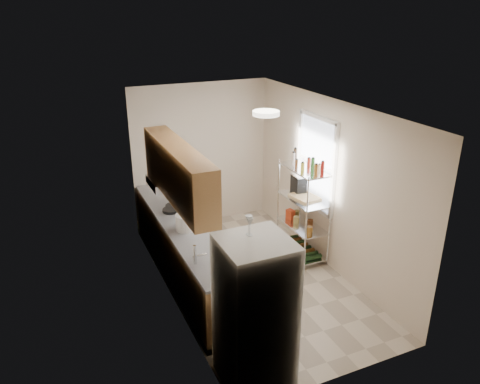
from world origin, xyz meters
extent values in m
cube|color=#C2B39D|center=(0.00, 0.00, -0.01)|extent=(2.50, 4.40, 0.01)
cube|color=white|center=(0.00, 0.00, 2.60)|extent=(2.50, 4.40, 0.01)
cube|color=beige|center=(0.00, 2.21, 1.30)|extent=(2.50, 0.01, 2.60)
cube|color=beige|center=(0.00, -2.21, 1.30)|extent=(2.50, 0.01, 2.60)
cube|color=beige|center=(-1.25, 0.00, 1.30)|extent=(0.01, 4.40, 2.60)
cube|color=beige|center=(1.25, 0.00, 1.30)|extent=(0.01, 4.40, 2.60)
cube|color=#AE7B4A|center=(-0.92, 0.44, 0.43)|extent=(0.60, 3.48, 0.86)
cube|color=gray|center=(-0.90, 0.44, 0.88)|extent=(0.63, 3.51, 0.04)
cube|color=#B7BABC|center=(-0.94, -0.70, 0.88)|extent=(0.52, 0.44, 0.04)
cube|color=#B7BABC|center=(-0.64, 1.80, 0.46)|extent=(0.01, 0.55, 0.72)
cube|color=#AE7B4A|center=(-1.05, 0.10, 1.81)|extent=(0.33, 2.20, 0.72)
cube|color=#B7BABC|center=(-1.00, 0.90, 1.39)|extent=(0.50, 0.60, 0.12)
cube|color=white|center=(1.23, 0.35, 1.55)|extent=(0.06, 1.00, 1.46)
cube|color=silver|center=(1.00, 0.30, 0.10)|extent=(0.45, 0.90, 0.02)
cube|color=silver|center=(1.00, 0.30, 0.55)|extent=(0.45, 0.90, 0.02)
cube|color=silver|center=(1.00, 0.30, 1.00)|extent=(0.45, 0.90, 0.02)
cube|color=silver|center=(1.00, 0.30, 1.50)|extent=(0.45, 0.90, 0.02)
cylinder|color=silver|center=(0.79, -0.14, 0.78)|extent=(0.02, 0.02, 1.55)
cylinder|color=silver|center=(0.79, 0.74, 0.78)|extent=(0.02, 0.02, 1.55)
cylinder|color=silver|center=(1.22, -0.14, 0.78)|extent=(0.02, 0.02, 1.55)
cylinder|color=silver|center=(1.22, 0.74, 0.78)|extent=(0.02, 0.02, 1.55)
cylinder|color=white|center=(0.00, -0.30, 2.57)|extent=(0.34, 0.34, 0.05)
cube|color=white|center=(-0.87, -1.83, 0.85)|extent=(0.70, 0.70, 1.70)
cylinder|color=white|center=(-0.95, 0.24, 1.01)|extent=(0.28, 0.28, 0.23)
cylinder|color=black|center=(-0.97, 0.91, 0.92)|extent=(0.33, 0.33, 0.04)
cylinder|color=black|center=(-0.90, 1.05, 0.92)|extent=(0.31, 0.31, 0.05)
cube|color=tan|center=(1.04, 0.32, 1.03)|extent=(0.40, 0.49, 0.03)
cube|color=black|center=(1.05, 0.55, 1.16)|extent=(0.19, 0.27, 0.30)
cube|color=#B23416|center=(0.94, 0.58, 0.64)|extent=(0.12, 0.15, 0.15)
camera|label=1|loc=(-2.65, -5.43, 3.83)|focal=35.00mm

